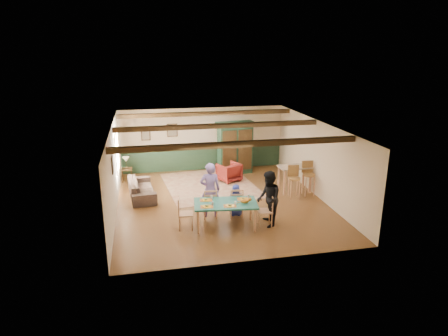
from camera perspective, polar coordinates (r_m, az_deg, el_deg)
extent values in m
plane|color=#583318|center=(13.85, -0.39, -4.93)|extent=(8.00, 8.00, 0.00)
cube|color=beige|center=(17.22, -3.04, 4.14)|extent=(7.00, 0.02, 2.70)
cube|color=beige|center=(13.20, -15.47, -0.47)|extent=(0.02, 8.00, 2.70)
cube|color=beige|center=(14.48, 13.30, 1.22)|extent=(0.02, 8.00, 2.70)
cube|color=white|center=(13.09, -0.42, 6.10)|extent=(7.00, 8.00, 0.02)
cube|color=#1B3220|center=(17.42, -2.98, 1.24)|extent=(6.95, 0.03, 0.90)
cube|color=black|center=(10.91, 1.97, 3.41)|extent=(6.95, 0.16, 0.16)
cube|color=black|center=(13.49, -0.75, 6.04)|extent=(6.95, 0.16, 0.16)
cube|color=black|center=(16.01, -2.55, 7.76)|extent=(6.95, 0.16, 0.16)
imported|color=#7A61A6|center=(12.45, -2.01, -3.17)|extent=(0.69, 0.49, 1.76)
imported|color=black|center=(11.91, 6.38, -4.43)|extent=(0.73, 0.89, 1.69)
imported|color=navy|center=(12.65, 1.73, -4.62)|extent=(0.54, 0.38, 1.03)
cube|color=beige|center=(15.53, -2.03, -2.45)|extent=(3.66, 4.21, 0.01)
cube|color=black|center=(16.74, 1.58, 2.90)|extent=(1.62, 0.81, 2.20)
imported|color=#561112|center=(15.91, 0.73, -0.58)|extent=(1.04, 1.05, 0.74)
imported|color=#362821|center=(14.57, -11.68, -2.87)|extent=(1.02, 2.19, 0.62)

